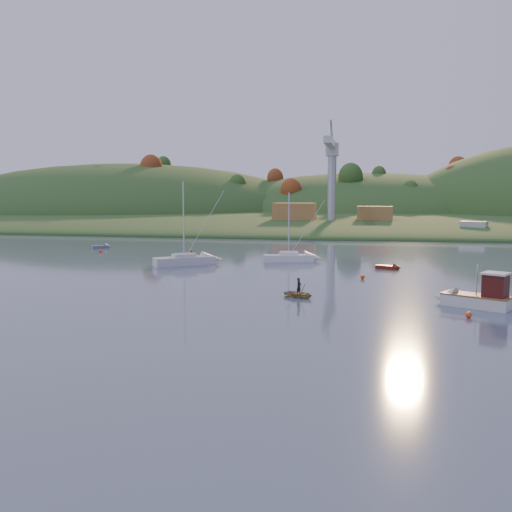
% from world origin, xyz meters
% --- Properties ---
extents(ground, '(500.00, 500.00, 0.00)m').
position_xyz_m(ground, '(0.00, 0.00, 0.00)').
color(ground, '#323D52').
rests_on(ground, ground).
extents(far_shore, '(620.00, 220.00, 1.50)m').
position_xyz_m(far_shore, '(0.00, 230.00, 0.00)').
color(far_shore, '#2A4A1D').
rests_on(far_shore, ground).
extents(shore_slope, '(640.00, 150.00, 7.00)m').
position_xyz_m(shore_slope, '(0.00, 165.00, 0.00)').
color(shore_slope, '#2A4A1D').
rests_on(shore_slope, ground).
extents(hill_left_far, '(120.00, 100.00, 32.00)m').
position_xyz_m(hill_left_far, '(-160.00, 215.00, 0.00)').
color(hill_left_far, '#2A4A1D').
rests_on(hill_left_far, ground).
extents(hill_left, '(170.00, 140.00, 44.00)m').
position_xyz_m(hill_left, '(-90.00, 200.00, 0.00)').
color(hill_left, '#2A4A1D').
rests_on(hill_left, ground).
extents(hill_center, '(140.00, 120.00, 36.00)m').
position_xyz_m(hill_center, '(10.00, 210.00, 0.00)').
color(hill_center, '#2A4A1D').
rests_on(hill_center, ground).
extents(hillside_trees, '(280.00, 50.00, 32.00)m').
position_xyz_m(hillside_trees, '(0.00, 185.00, 0.00)').
color(hillside_trees, '#284E1B').
rests_on(hillside_trees, ground).
extents(wharf, '(42.00, 16.00, 2.40)m').
position_xyz_m(wharf, '(5.00, 122.00, 1.20)').
color(wharf, slate).
rests_on(wharf, ground).
extents(shed_west, '(11.00, 8.00, 4.80)m').
position_xyz_m(shed_west, '(-8.00, 123.00, 4.80)').
color(shed_west, '#A57137').
rests_on(shed_west, wharf).
extents(shed_east, '(9.00, 7.00, 4.00)m').
position_xyz_m(shed_east, '(13.00, 124.00, 4.40)').
color(shed_east, '#A57137').
rests_on(shed_east, wharf).
extents(dock_crane, '(3.20, 28.00, 20.30)m').
position_xyz_m(dock_crane, '(2.00, 118.39, 17.17)').
color(dock_crane, '#B7B7BC').
rests_on(dock_crane, wharf).
extents(fishing_boat, '(6.77, 5.04, 4.22)m').
position_xyz_m(fishing_boat, '(20.38, 22.83, 0.93)').
color(fishing_boat, silver).
rests_on(fishing_boat, ground).
extents(sailboat_near, '(8.09, 6.79, 11.38)m').
position_xyz_m(sailboat_near, '(-13.23, 45.44, 0.74)').
color(sailboat_near, silver).
rests_on(sailboat_near, ground).
extents(sailboat_far, '(7.43, 3.76, 9.89)m').
position_xyz_m(sailboat_far, '(0.28, 52.26, 0.67)').
color(sailboat_far, white).
rests_on(sailboat_far, ground).
extents(canoe, '(3.67, 3.31, 0.62)m').
position_xyz_m(canoe, '(5.13, 24.36, 0.31)').
color(canoe, '#917F50').
rests_on(canoe, ground).
extents(paddler, '(0.61, 0.70, 1.60)m').
position_xyz_m(paddler, '(5.13, 24.36, 0.80)').
color(paddler, black).
rests_on(paddler, ground).
extents(red_tender, '(3.47, 2.20, 1.12)m').
position_xyz_m(red_tender, '(14.55, 46.55, 0.23)').
color(red_tender, '#591A0C').
rests_on(red_tender, ground).
extents(grey_dinghy, '(3.36, 3.13, 1.25)m').
position_xyz_m(grey_dinghy, '(-35.12, 65.86, 0.26)').
color(grey_dinghy, slate).
rests_on(grey_dinghy, ground).
extents(work_vessel, '(14.17, 9.62, 3.44)m').
position_xyz_m(work_vessel, '(35.00, 108.00, 1.22)').
color(work_vessel, slate).
rests_on(work_vessel, ground).
extents(buoy_0, '(0.50, 0.50, 0.50)m').
position_xyz_m(buoy_0, '(19.41, 17.96, 0.25)').
color(buoy_0, '#F3400C').
rests_on(buoy_0, ground).
extents(buoy_1, '(0.50, 0.50, 0.50)m').
position_xyz_m(buoy_1, '(10.94, 37.30, 0.25)').
color(buoy_1, '#F3400C').
rests_on(buoy_1, ground).
extents(buoy_2, '(0.50, 0.50, 0.50)m').
position_xyz_m(buoy_2, '(-32.18, 58.66, 0.25)').
color(buoy_2, '#F3400C').
rests_on(buoy_2, ground).
extents(buoy_3, '(0.50, 0.50, 0.50)m').
position_xyz_m(buoy_3, '(-17.43, 61.87, 0.25)').
color(buoy_3, '#F3400C').
rests_on(buoy_3, ground).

